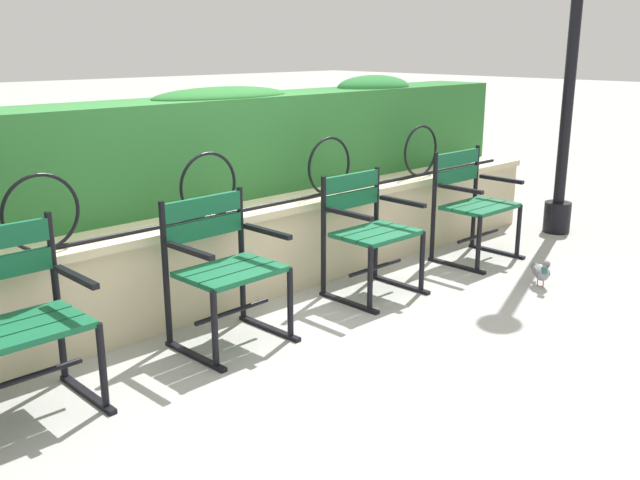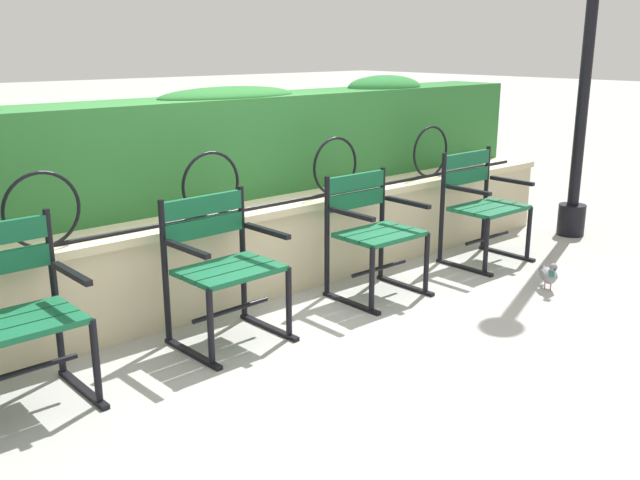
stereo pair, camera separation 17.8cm
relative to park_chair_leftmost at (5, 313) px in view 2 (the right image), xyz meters
The scene contains 10 objects.
ground_plane 1.84m from the park_chair_leftmost, 10.37° to the right, with size 60.00×60.00×0.00m, color #9E9E99.
stone_wall 1.83m from the park_chair_leftmost, 16.18° to the left, with size 6.24×0.41×0.62m.
iron_arch_fence 1.57m from the park_chair_leftmost, 16.34° to the left, with size 5.72×0.02×0.42m.
hedge_row 2.05m from the park_chair_leftmost, 28.70° to the left, with size 6.11×0.54×0.80m.
park_chair_leftmost is the anchor object (origin of this frame).
park_chair_centre_left 1.20m from the park_chair_leftmost, ahead, with size 0.61×0.54×0.85m.
park_chair_centre_right 2.41m from the park_chair_leftmost, ahead, with size 0.57×0.52×0.83m.
park_chair_rightmost 3.61m from the park_chair_leftmost, ahead, with size 0.60×0.52×0.87m.
pigeon_near_chairs 3.50m from the park_chair_leftmost, 13.07° to the right, with size 0.23×0.24×0.22m.
lamppost 5.08m from the park_chair_leftmost, ahead, with size 0.28×0.28×3.69m.
Camera 2 is at (-2.67, -2.94, 1.68)m, focal length 39.59 mm.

